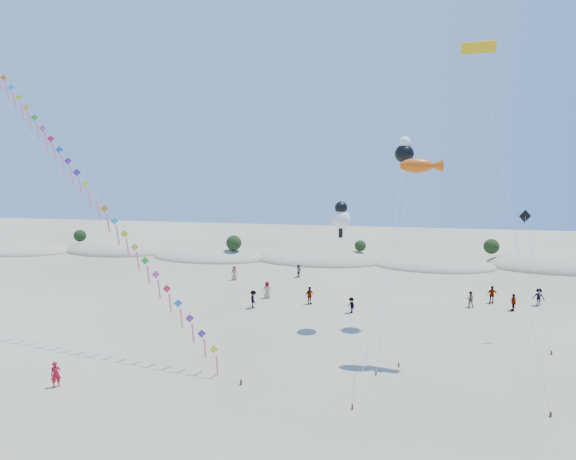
{
  "coord_description": "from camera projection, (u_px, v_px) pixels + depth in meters",
  "views": [
    {
      "loc": [
        6.82,
        -22.5,
        14.96
      ],
      "look_at": [
        0.78,
        14.0,
        9.2
      ],
      "focal_mm": 30.0,
      "sensor_mm": 36.0,
      "label": 1
    }
  ],
  "objects": [
    {
      "name": "kite_train",
      "position": [
        78.0,
        175.0,
        38.33
      ],
      "size": [
        28.6,
        12.42,
        25.9
      ],
      "color": "#3F2D1E",
      "rests_on": "ground"
    },
    {
      "name": "parafoil_kite",
      "position": [
        480.0,
        53.0,
        34.03
      ],
      "size": [
        4.48,
        10.11,
        22.97
      ],
      "color": "#3F2D1E",
      "rests_on": "ground"
    },
    {
      "name": "fish_kite",
      "position": [
        421.0,
        166.0,
        34.2
      ],
      "size": [
        5.84,
        9.28,
        14.75
      ],
      "color": "#3F2D1E",
      "rests_on": "ground"
    },
    {
      "name": "cartoon_kite_low",
      "position": [
        341.0,
        217.0,
        41.16
      ],
      "size": [
        5.59,
        8.6,
        11.08
      ],
      "color": "#3F2D1E",
      "rests_on": "ground"
    },
    {
      "name": "ground",
      "position": [
        230.0,
        442.0,
        25.34
      ],
      "size": [
        160.0,
        160.0,
        0.0
      ],
      "primitive_type": "plane",
      "color": "gray",
      "rests_on": "ground"
    },
    {
      "name": "cartoon_kite_high",
      "position": [
        404.0,
        152.0,
        41.57
      ],
      "size": [
        3.22,
        12.38,
        16.59
      ],
      "color": "#3F2D1E",
      "rests_on": "ground"
    },
    {
      "name": "dune_ridge",
      "position": [
        325.0,
        260.0,
        69.15
      ],
      "size": [
        145.3,
        11.49,
        5.57
      ],
      "color": "tan",
      "rests_on": "ground"
    },
    {
      "name": "beachgoers",
      "position": [
        367.0,
        292.0,
        50.15
      ],
      "size": [
        34.01,
        14.23,
        1.82
      ],
      "color": "slate",
      "rests_on": "ground"
    },
    {
      "name": "flyer_foreground",
      "position": [
        56.0,
        374.0,
        31.27
      ],
      "size": [
        0.73,
        0.72,
        1.71
      ],
      "primitive_type": "imported",
      "rotation": [
        0.0,
        0.0,
        0.75
      ],
      "color": "#AD0D1F",
      "rests_on": "ground"
    },
    {
      "name": "dark_kite",
      "position": [
        531.0,
        248.0,
        38.15
      ],
      "size": [
        2.06,
        3.85,
        10.64
      ],
      "color": "#3F2D1E",
      "rests_on": "ground"
    }
  ]
}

